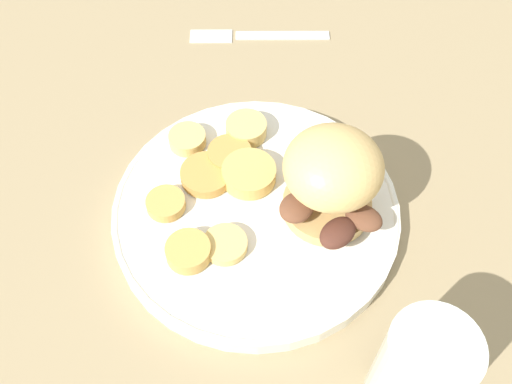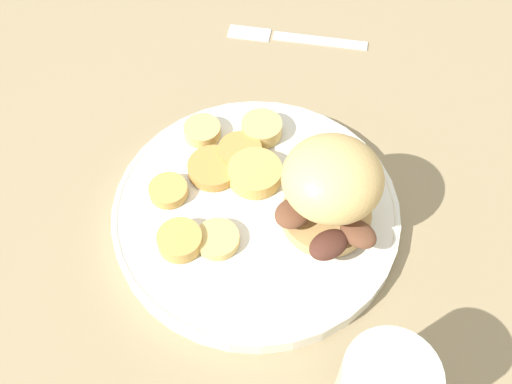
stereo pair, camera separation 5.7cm
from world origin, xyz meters
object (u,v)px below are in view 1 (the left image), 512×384
(drinking_glass, at_px, (419,373))
(sandwich, at_px, (332,178))
(dinner_plate, at_px, (256,211))
(fork, at_px, (259,35))

(drinking_glass, bearing_deg, sandwich, -173.82)
(sandwich, distance_m, drinking_glass, 0.18)
(dinner_plate, xyz_separation_m, fork, (-0.27, 0.06, -0.01))
(dinner_plate, relative_size, drinking_glass, 2.45)
(sandwich, xyz_separation_m, drinking_glass, (0.18, 0.02, -0.02))
(fork, bearing_deg, drinking_glass, 3.22)
(dinner_plate, distance_m, drinking_glass, 0.22)
(dinner_plate, height_order, fork, dinner_plate)
(dinner_plate, xyz_separation_m, sandwich, (0.02, 0.07, 0.06))
(dinner_plate, bearing_deg, fork, 167.42)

